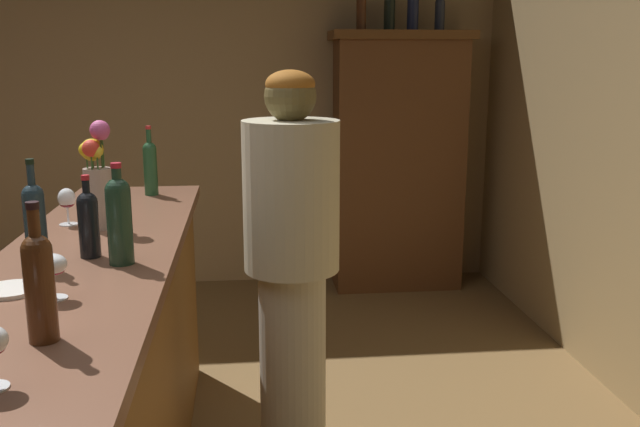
# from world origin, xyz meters

# --- Properties ---
(wall_back) EXTENTS (5.63, 0.12, 2.62)m
(wall_back) POSITION_xyz_m (0.00, 3.05, 1.31)
(wall_back) COLOR #A38358
(wall_back) RESTS_ON ground
(bar_counter) EXTENTS (0.59, 2.42, 1.00)m
(bar_counter) POSITION_xyz_m (0.42, 0.29, 0.50)
(bar_counter) COLOR brown
(bar_counter) RESTS_ON ground
(display_cabinet) EXTENTS (0.98, 0.41, 1.82)m
(display_cabinet) POSITION_xyz_m (2.03, 2.76, 0.95)
(display_cabinet) COLOR brown
(display_cabinet) RESTS_ON ground
(wine_bottle_pinot) EXTENTS (0.06, 0.06, 0.33)m
(wine_bottle_pinot) POSITION_xyz_m (0.50, 1.27, 1.14)
(wine_bottle_pinot) COLOR #224A2A
(wine_bottle_pinot) RESTS_ON bar_counter
(wine_bottle_rose) EXTENTS (0.07, 0.07, 0.33)m
(wine_bottle_rose) POSITION_xyz_m (0.49, -0.49, 1.14)
(wine_bottle_rose) COLOR #482611
(wine_bottle_rose) RESTS_ON bar_counter
(wine_bottle_malbec) EXTENTS (0.07, 0.07, 0.34)m
(wine_bottle_malbec) POSITION_xyz_m (0.31, 0.11, 1.15)
(wine_bottle_malbec) COLOR #1D2E36
(wine_bottle_malbec) RESTS_ON bar_counter
(wine_bottle_riesling) EXTENTS (0.07, 0.07, 0.27)m
(wine_bottle_riesling) POSITION_xyz_m (0.44, 0.21, 1.12)
(wine_bottle_riesling) COLOR black
(wine_bottle_riesling) RESTS_ON bar_counter
(wine_bottle_syrah) EXTENTS (0.08, 0.08, 0.32)m
(wine_bottle_syrah) POSITION_xyz_m (0.56, 0.12, 1.15)
(wine_bottle_syrah) COLOR #1D3625
(wine_bottle_syrah) RESTS_ON bar_counter
(wine_glass_front) EXTENTS (0.08, 0.08, 0.13)m
(wine_glass_front) POSITION_xyz_m (0.43, -0.20, 1.09)
(wine_glass_front) COLOR white
(wine_glass_front) RESTS_ON bar_counter
(wine_glass_mid) EXTENTS (0.07, 0.07, 0.15)m
(wine_glass_mid) POSITION_xyz_m (0.26, 0.68, 1.10)
(wine_glass_mid) COLOR white
(wine_glass_mid) RESTS_ON bar_counter
(flower_arrangement) EXTENTS (0.12, 0.12, 0.41)m
(flower_arrangement) POSITION_xyz_m (0.39, 0.61, 1.20)
(flower_arrangement) COLOR tan
(flower_arrangement) RESTS_ON bar_counter
(cheese_plate) EXTENTS (0.16, 0.16, 0.01)m
(cheese_plate) POSITION_xyz_m (0.30, -0.13, 1.01)
(cheese_plate) COLOR white
(cheese_plate) RESTS_ON bar_counter
(display_bottle_left) EXTENTS (0.07, 0.07, 0.31)m
(display_bottle_left) POSITION_xyz_m (1.75, 2.76, 1.96)
(display_bottle_left) COLOR #4E2914
(display_bottle_left) RESTS_ON display_cabinet
(display_bottle_midleft) EXTENTS (0.08, 0.08, 0.34)m
(display_bottle_midleft) POSITION_xyz_m (1.95, 2.76, 1.97)
(display_bottle_midleft) COLOR black
(display_bottle_midleft) RESTS_ON display_cabinet
(display_bottle_center) EXTENTS (0.08, 0.08, 0.34)m
(display_bottle_center) POSITION_xyz_m (2.11, 2.76, 1.98)
(display_bottle_center) COLOR #1B213F
(display_bottle_center) RESTS_ON display_cabinet
(display_bottle_midright) EXTENTS (0.07, 0.07, 0.29)m
(display_bottle_midright) POSITION_xyz_m (2.30, 2.76, 1.95)
(display_bottle_midright) COLOR #232835
(display_bottle_midright) RESTS_ON display_cabinet
(bartender) EXTENTS (0.38, 0.38, 1.60)m
(bartender) POSITION_xyz_m (1.13, 0.59, 0.87)
(bartender) COLOR #ADA794
(bartender) RESTS_ON ground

